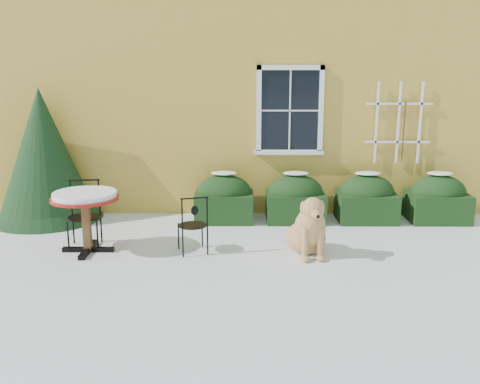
{
  "coord_description": "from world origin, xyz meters",
  "views": [
    {
      "loc": [
        0.06,
        -6.92,
        2.78
      ],
      "look_at": [
        0.0,
        1.0,
        0.9
      ],
      "focal_mm": 40.0,
      "sensor_mm": 36.0,
      "label": 1
    }
  ],
  "objects_px": {
    "evergreen_shrub": "(45,167)",
    "patio_chair_near": "(193,224)",
    "dog": "(309,230)",
    "bistro_table": "(85,202)",
    "patio_chair_far": "(84,214)"
  },
  "relations": [
    {
      "from": "bistro_table",
      "to": "patio_chair_near",
      "type": "relative_size",
      "value": 1.12
    },
    {
      "from": "patio_chair_near",
      "to": "patio_chair_far",
      "type": "xyz_separation_m",
      "value": [
        -1.72,
        0.28,
        0.07
      ]
    },
    {
      "from": "evergreen_shrub",
      "to": "dog",
      "type": "height_order",
      "value": "evergreen_shrub"
    },
    {
      "from": "evergreen_shrub",
      "to": "bistro_table",
      "type": "xyz_separation_m",
      "value": [
        1.25,
        -1.82,
        -0.19
      ]
    },
    {
      "from": "evergreen_shrub",
      "to": "patio_chair_far",
      "type": "bearing_deg",
      "value": -53.61
    },
    {
      "from": "evergreen_shrub",
      "to": "patio_chair_near",
      "type": "height_order",
      "value": "evergreen_shrub"
    },
    {
      "from": "patio_chair_far",
      "to": "dog",
      "type": "distance_m",
      "value": 3.47
    },
    {
      "from": "patio_chair_far",
      "to": "patio_chair_near",
      "type": "bearing_deg",
      "value": -16.71
    },
    {
      "from": "evergreen_shrub",
      "to": "patio_chair_far",
      "type": "xyz_separation_m",
      "value": [
        1.15,
        -1.56,
        -0.45
      ]
    },
    {
      "from": "patio_chair_near",
      "to": "dog",
      "type": "xyz_separation_m",
      "value": [
        1.73,
        -0.08,
        -0.06
      ]
    },
    {
      "from": "dog",
      "to": "patio_chair_far",
      "type": "bearing_deg",
      "value": 165.78
    },
    {
      "from": "dog",
      "to": "patio_chair_near",
      "type": "bearing_deg",
      "value": 169.06
    },
    {
      "from": "bistro_table",
      "to": "dog",
      "type": "xyz_separation_m",
      "value": [
        3.35,
        -0.11,
        -0.4
      ]
    },
    {
      "from": "evergreen_shrub",
      "to": "bistro_table",
      "type": "bearing_deg",
      "value": -55.38
    },
    {
      "from": "bistro_table",
      "to": "dog",
      "type": "distance_m",
      "value": 3.38
    }
  ]
}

